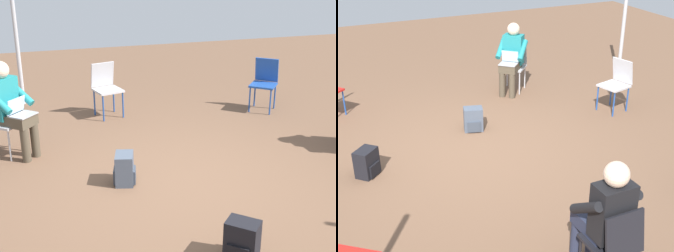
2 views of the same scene
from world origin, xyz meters
TOP-DOWN VIEW (x-y plane):
  - ground_plane at (0.00, 0.00)m, footprint 16.45×16.45m
  - chair_southwest at (-1.50, -1.98)m, footprint 0.58×0.59m
  - chair_north at (-0.20, 2.82)m, footprint 0.41×0.44m
  - chair_west at (-2.61, -0.43)m, footprint 0.52×0.49m
  - person_with_laptop at (-1.39, -1.86)m, footprint 0.63×0.64m
  - person_in_black at (-0.19, 2.66)m, footprint 0.50×0.53m
  - backpack_near_laptop_user at (1.47, 0.00)m, footprint 0.34×0.34m
  - backpack_by_empty_chair at (-0.21, -0.67)m, footprint 0.32×0.29m
  - tent_pole_far at (-3.64, -1.72)m, footprint 0.07×0.07m

SIDE VIEW (x-z plane):
  - ground_plane at x=0.00m, z-range 0.00..0.00m
  - backpack_near_laptop_user at x=1.47m, z-range -0.02..0.34m
  - backpack_by_empty_chair at x=-0.21m, z-range -0.02..0.34m
  - chair_southwest at x=-1.50m, z-range 0.07..0.92m
  - chair_north at x=-0.20m, z-range 0.07..0.92m
  - chair_west at x=-2.61m, z-range 0.07..0.92m
  - person_with_laptop at x=-1.39m, z-range 0.07..1.31m
  - person_in_black at x=-0.19m, z-range 0.07..1.31m
  - tent_pole_far at x=-3.64m, z-range 0.00..2.33m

